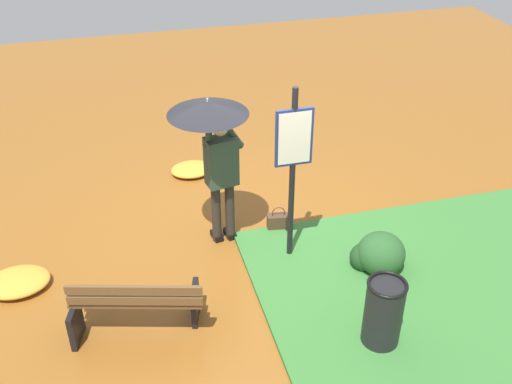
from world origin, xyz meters
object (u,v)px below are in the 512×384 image
info_sign_post (293,157)px  handbag (278,222)px  person_with_umbrella (214,135)px  park_bench (135,303)px  trash_bin (383,314)px

info_sign_post → handbag: bearing=-92.4°
info_sign_post → person_with_umbrella: bearing=-34.9°
handbag → person_with_umbrella: bearing=1.1°
info_sign_post → park_bench: (1.98, 0.82, -1.04)m
trash_bin → park_bench: bearing=-18.8°
info_sign_post → park_bench: size_ratio=1.60×
info_sign_post → park_bench: info_sign_post is taller
park_bench → info_sign_post: bearing=-157.6°
info_sign_post → trash_bin: size_ratio=2.76×
person_with_umbrella → trash_bin: (-1.28, 2.22, -1.13)m
person_with_umbrella → info_sign_post: bearing=145.1°
handbag → park_bench: size_ratio=0.26×
park_bench → handbag: bearing=-145.2°
info_sign_post → trash_bin: (-0.48, 1.65, -1.03)m
info_sign_post → handbag: size_ratio=6.22×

